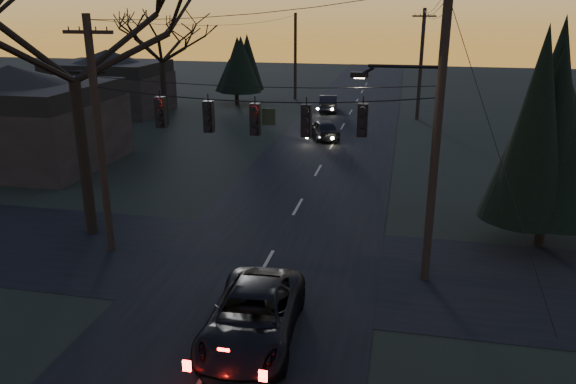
% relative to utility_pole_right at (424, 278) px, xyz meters
% --- Properties ---
extents(main_road, '(8.00, 120.00, 0.02)m').
position_rel_utility_pole_right_xyz_m(main_road, '(-5.50, 10.00, 0.01)').
color(main_road, black).
rests_on(main_road, ground).
extents(cross_road, '(60.00, 7.00, 0.02)m').
position_rel_utility_pole_right_xyz_m(cross_road, '(-5.50, 0.00, 0.01)').
color(cross_road, black).
rests_on(cross_road, ground).
extents(utility_pole_right, '(5.00, 0.30, 10.00)m').
position_rel_utility_pole_right_xyz_m(utility_pole_right, '(0.00, 0.00, 0.00)').
color(utility_pole_right, black).
rests_on(utility_pole_right, ground).
extents(utility_pole_left, '(1.80, 0.30, 8.50)m').
position_rel_utility_pole_right_xyz_m(utility_pole_left, '(-11.50, 0.00, 0.00)').
color(utility_pole_left, black).
rests_on(utility_pole_left, ground).
extents(utility_pole_far_r, '(1.80, 0.30, 8.50)m').
position_rel_utility_pole_right_xyz_m(utility_pole_far_r, '(0.00, 28.00, 0.00)').
color(utility_pole_far_r, black).
rests_on(utility_pole_far_r, ground).
extents(utility_pole_far_l, '(0.30, 0.30, 8.00)m').
position_rel_utility_pole_right_xyz_m(utility_pole_far_l, '(-11.50, 36.00, 0.00)').
color(utility_pole_far_l, black).
rests_on(utility_pole_far_l, ground).
extents(span_signal_assembly, '(11.50, 0.44, 1.57)m').
position_rel_utility_pole_right_xyz_m(span_signal_assembly, '(-5.74, 0.00, 5.26)').
color(span_signal_assembly, black).
rests_on(span_signal_assembly, ground).
extents(bare_tree_left, '(9.83, 9.83, 12.13)m').
position_rel_utility_pole_right_xyz_m(bare_tree_left, '(-13.06, 1.34, 8.48)').
color(bare_tree_left, black).
rests_on(bare_tree_left, ground).
extents(evergreen_right, '(4.17, 4.17, 7.67)m').
position_rel_utility_pole_right_xyz_m(evergreen_right, '(4.34, 3.74, 4.43)').
color(evergreen_right, black).
rests_on(evergreen_right, ground).
extents(bare_tree_dist, '(6.75, 6.75, 9.38)m').
position_rel_utility_pole_right_xyz_m(bare_tree_dist, '(-18.91, 22.18, 6.55)').
color(bare_tree_dist, black).
rests_on(bare_tree_dist, ground).
extents(evergreen_dist, '(3.75, 3.75, 5.48)m').
position_rel_utility_pole_right_xyz_m(evergreen_dist, '(-16.30, 32.35, 3.33)').
color(evergreen_dist, black).
rests_on(evergreen_dist, ground).
extents(house_left_near, '(10.00, 8.00, 5.60)m').
position_rel_utility_pole_right_xyz_m(house_left_near, '(-22.50, 10.00, 2.80)').
color(house_left_near, black).
rests_on(house_left_near, ground).
extents(house_left_far, '(9.00, 7.00, 5.20)m').
position_rel_utility_pole_right_xyz_m(house_left_far, '(-25.50, 26.00, 2.60)').
color(house_left_far, black).
rests_on(house_left_far, ground).
extents(suv_near, '(2.62, 5.22, 1.42)m').
position_rel_utility_pole_right_xyz_m(suv_near, '(-4.70, -4.68, 0.71)').
color(suv_near, black).
rests_on(suv_near, ground).
extents(sedan_oncoming_a, '(2.91, 4.22, 1.33)m').
position_rel_utility_pole_right_xyz_m(sedan_oncoming_a, '(-6.32, 19.74, 0.67)').
color(sedan_oncoming_a, black).
rests_on(sedan_oncoming_a, ground).
extents(sedan_oncoming_b, '(1.92, 4.30, 1.37)m').
position_rel_utility_pole_right_xyz_m(sedan_oncoming_b, '(-7.45, 30.17, 0.68)').
color(sedan_oncoming_b, black).
rests_on(sedan_oncoming_b, ground).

